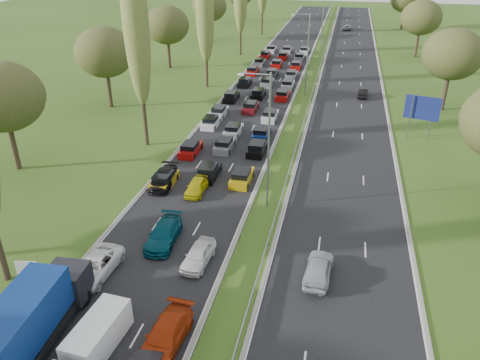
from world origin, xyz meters
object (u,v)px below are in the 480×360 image
Objects in this scene: blue_lorry at (34,316)px; direction_sign at (422,110)px; info_sign at (27,270)px; near_car_3 at (164,178)px; white_van_rear at (100,332)px; near_car_2 at (94,267)px.

direction_sign is at bearing 52.82° from blue_lorry.
info_sign is 44.76m from direction_sign.
near_car_3 is 20.45m from blue_lorry.
info_sign reaches higher than white_van_rear.
near_car_3 is at bearing 105.03° from white_van_rear.
blue_lorry is 46.04m from direction_sign.
blue_lorry reaches higher than near_car_2.
white_van_rear is at bearing -82.95° from near_car_3.
blue_lorry is 5.56m from info_sign.
white_van_rear is 43.69m from direction_sign.
info_sign is 0.40× the size of direction_sign.
near_car_3 is 2.36× the size of info_sign.
white_van_rear is 8.09m from info_sign.
near_car_3 is at bearing 93.20° from near_car_2.
info_sign is (-3.52, 4.26, -0.60)m from blue_lorry.
white_van_rear is at bearing -119.71° from direction_sign.
info_sign is (-3.71, -2.08, 0.62)m from near_car_2.
near_car_3 is at bearing 86.25° from blue_lorry.
blue_lorry is at bearing -123.32° from direction_sign.
near_car_3 is 0.95× the size of direction_sign.
blue_lorry reaches higher than white_van_rear.
blue_lorry is (-0.19, -6.34, 1.22)m from near_car_2.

